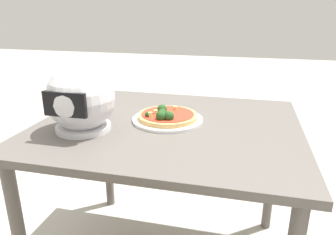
# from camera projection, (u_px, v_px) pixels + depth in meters

# --- Properties ---
(dining_table) EXTENTS (1.08, 0.92, 0.74)m
(dining_table) POSITION_uv_depth(u_px,v_px,m) (168.00, 142.00, 1.37)
(dining_table) COLOR #5B5651
(dining_table) RESTS_ON ground
(pizza_plate) EXTENTS (0.30, 0.30, 0.01)m
(pizza_plate) POSITION_uv_depth(u_px,v_px,m) (168.00, 120.00, 1.37)
(pizza_plate) COLOR white
(pizza_plate) RESTS_ON dining_table
(pizza) EXTENTS (0.25, 0.25, 0.06)m
(pizza) POSITION_uv_depth(u_px,v_px,m) (167.00, 115.00, 1.35)
(pizza) COLOR tan
(pizza) RESTS_ON pizza_plate
(motorcycle_helmet) EXTENTS (0.26, 0.26, 0.26)m
(motorcycle_helmet) POSITION_uv_depth(u_px,v_px,m) (81.00, 99.00, 1.23)
(motorcycle_helmet) COLOR silver
(motorcycle_helmet) RESTS_ON dining_table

